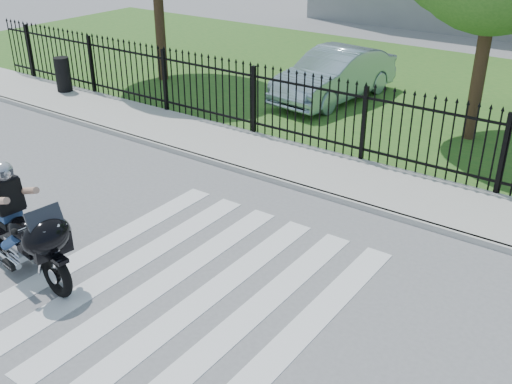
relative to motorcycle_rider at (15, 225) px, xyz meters
The scene contains 9 objects.
ground 2.91m from the motorcycle_rider, 22.47° to the left, with size 120.00×120.00×0.00m, color slate.
crosswalk 2.91m from the motorcycle_rider, 22.47° to the left, with size 5.00×5.50×0.01m, color silver, non-canonical shape.
sidewalk 6.64m from the motorcycle_rider, 66.87° to the left, with size 40.00×2.00×0.12m, color #ADAAA3.
curb 5.74m from the motorcycle_rider, 62.92° to the left, with size 40.00×0.12×0.12m, color #ADAAA3.
grass_strip 13.35m from the motorcycle_rider, 78.78° to the left, with size 40.00×12.00×0.02m, color #2B5F20.
iron_fence 7.53m from the motorcycle_rider, 69.86° to the left, with size 26.00×0.04×1.80m.
motorcycle_rider is the anchor object (origin of this frame).
parked_car 10.90m from the motorcycle_rider, 91.20° to the left, with size 1.57×4.50×1.48m, color #95AEBC.
litter_bin 9.73m from the motorcycle_rider, 137.48° to the left, with size 0.46×0.46×1.03m, color black.
Camera 1 is at (5.34, -5.60, 5.46)m, focal length 42.00 mm.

